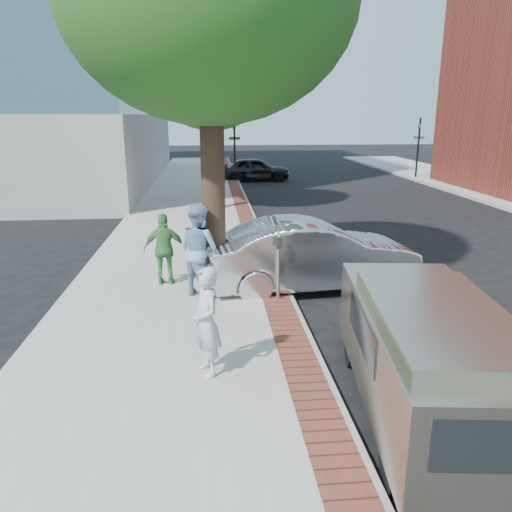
{
  "coord_description": "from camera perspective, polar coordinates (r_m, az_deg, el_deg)",
  "views": [
    {
      "loc": [
        -0.67,
        -9.05,
        3.99
      ],
      "look_at": [
        0.24,
        0.73,
        1.2
      ],
      "focal_mm": 35.0,
      "sensor_mm": 36.0,
      "label": 1
    }
  ],
  "objects": [
    {
      "name": "parking_meter",
      "position": [
        10.52,
        2.59,
        0.49
      ],
      "size": [
        0.12,
        0.32,
        1.47
      ],
      "color": "gray",
      "rests_on": "sidewalk"
    },
    {
      "name": "brick_strip",
      "position": [
        17.53,
        -0.69,
        3.22
      ],
      "size": [
        0.6,
        60.0,
        0.01
      ],
      "primitive_type": "cube",
      "color": "brown",
      "rests_on": "sidewalk"
    },
    {
      "name": "sidewalk",
      "position": [
        17.51,
        -7.89,
        2.79
      ],
      "size": [
        5.0,
        60.0,
        0.15
      ],
      "primitive_type": "cube",
      "color": "#9E9991",
      "rests_on": "ground"
    },
    {
      "name": "signal_near",
      "position": [
        31.14,
        -2.47,
        12.65
      ],
      "size": [
        0.7,
        0.15,
        3.8
      ],
      "color": "black",
      "rests_on": "ground"
    },
    {
      "name": "van",
      "position": [
        7.26,
        18.84,
        -10.09
      ],
      "size": [
        2.26,
        4.71,
        1.68
      ],
      "rotation": [
        0.0,
        0.0,
        -0.12
      ],
      "color": "gray",
      "rests_on": "ground"
    },
    {
      "name": "sedan_silver",
      "position": [
        11.76,
        6.4,
        0.13
      ],
      "size": [
        5.16,
        2.29,
        1.65
      ],
      "primitive_type": "imported",
      "rotation": [
        0.0,
        0.0,
        1.68
      ],
      "color": "#BBBCC2",
      "rests_on": "ground"
    },
    {
      "name": "bg_car",
      "position": [
        31.53,
        -0.05,
        9.91
      ],
      "size": [
        4.26,
        1.75,
        1.45
      ],
      "primitive_type": "imported",
      "rotation": [
        0.0,
        0.0,
        1.56
      ],
      "color": "black",
      "rests_on": "ground"
    },
    {
      "name": "curb",
      "position": [
        17.58,
        0.45,
        2.99
      ],
      "size": [
        0.1,
        60.0,
        0.15
      ],
      "primitive_type": "cube",
      "color": "gray",
      "rests_on": "ground"
    },
    {
      "name": "signal_far",
      "position": [
        33.77,
        18.07,
        12.16
      ],
      "size": [
        0.7,
        0.15,
        3.8
      ],
      "color": "black",
      "rests_on": "ground"
    },
    {
      "name": "ground",
      "position": [
        9.91,
        -0.98,
        -7.88
      ],
      "size": [
        120.0,
        120.0,
        0.0
      ],
      "primitive_type": "plane",
      "color": "black",
      "rests_on": "ground"
    },
    {
      "name": "person_gray",
      "position": [
        7.56,
        -5.67,
        -7.5
      ],
      "size": [
        0.59,
        0.72,
        1.7
      ],
      "primitive_type": "imported",
      "rotation": [
        0.0,
        0.0,
        -1.23
      ],
      "color": "silver",
      "rests_on": "sidewalk"
    },
    {
      "name": "tree_far",
      "position": [
        21.09,
        -5.12,
        19.36
      ],
      "size": [
        4.8,
        4.8,
        7.14
      ],
      "color": "black",
      "rests_on": "sidewalk"
    },
    {
      "name": "person_officer",
      "position": [
        10.89,
        -6.57,
        0.73
      ],
      "size": [
        1.24,
        1.25,
        2.04
      ],
      "primitive_type": "imported",
      "rotation": [
        0.0,
        0.0,
        2.35
      ],
      "color": "#7FA2C4",
      "rests_on": "sidewalk"
    },
    {
      "name": "person_green",
      "position": [
        11.74,
        -10.38,
        0.77
      ],
      "size": [
        0.99,
        0.43,
        1.67
      ],
      "primitive_type": "imported",
      "rotation": [
        0.0,
        0.0,
        3.16
      ],
      "color": "#419047",
      "rests_on": "sidewalk"
    },
    {
      "name": "tree_near",
      "position": [
        11.17,
        -5.43,
        27.08
      ],
      "size": [
        6.0,
        6.0,
        8.51
      ],
      "color": "black",
      "rests_on": "sidewalk"
    }
  ]
}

